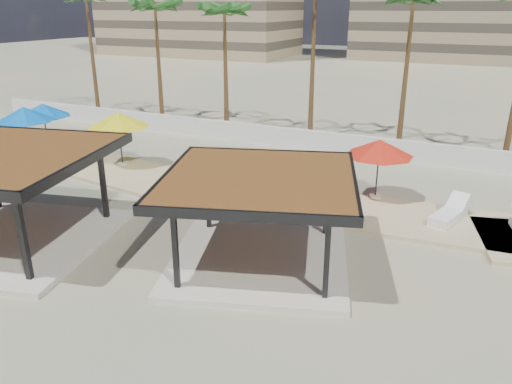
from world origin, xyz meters
TOP-DOWN VIEW (x-y plane):
  - ground at (0.00, 0.00)m, footprint 200.00×200.00m
  - promenade at (2.00, 7.67)m, footprint 44.45×7.97m
  - boundary_wall at (0.00, 16.00)m, footprint 56.00×0.30m
  - pavilion_central at (1.38, 1.48)m, footprint 7.93×7.93m
  - pavilion_west at (-7.65, -1.17)m, footprint 8.48×8.48m
  - umbrella_a at (-15.69, 6.80)m, footprint 3.78×3.78m
  - umbrella_b at (-9.97, 7.96)m, footprint 3.36×3.36m
  - umbrella_c at (3.71, 8.97)m, footprint 3.95×3.95m
  - umbrella_f at (-16.04, 8.46)m, footprint 3.84×3.84m
  - lounger_a at (-1.77, 5.85)m, footprint 1.42×2.24m
  - lounger_b at (7.00, 7.71)m, footprint 1.40×2.48m
  - palm_a at (-21.00, 18.30)m, footprint 3.00×3.00m
  - palm_b at (-15.00, 18.70)m, footprint 3.00×3.00m
  - palm_c at (-9.00, 18.10)m, footprint 3.00×3.00m
  - palm_e at (3.00, 18.40)m, footprint 3.00×3.00m

SIDE VIEW (x-z plane):
  - ground at x=0.00m, z-range 0.00..0.00m
  - promenade at x=2.00m, z-range -0.06..0.18m
  - lounger_a at x=-1.77m, z-range -0.03..0.78m
  - lounger_b at x=7.00m, z-range -0.05..0.84m
  - boundary_wall at x=0.00m, z-range 0.00..1.20m
  - pavilion_central at x=1.38m, z-range 0.31..3.50m
  - pavilion_west at x=-7.65m, z-range 0.34..3.91m
  - umbrella_c at x=3.71m, z-range 1.16..3.87m
  - umbrella_f at x=-16.04m, z-range 1.19..3.98m
  - umbrella_b at x=-9.97m, z-range 1.23..4.15m
  - umbrella_a at x=-15.69m, z-range 1.23..4.15m
  - palm_c at x=-9.00m, z-range 3.33..12.29m
  - palm_b at x=-15.00m, z-range 3.46..12.69m
  - palm_e at x=3.00m, z-range 3.64..13.28m
  - palm_a at x=-21.00m, z-range 3.73..13.59m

